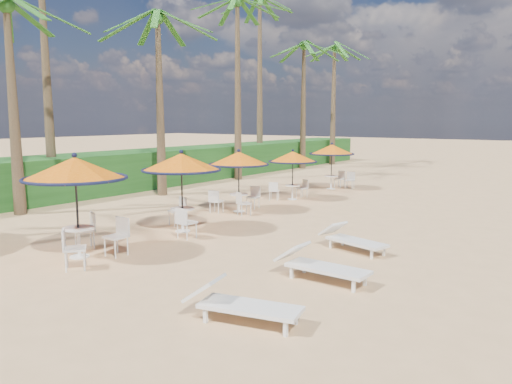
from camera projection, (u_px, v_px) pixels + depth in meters
ground at (235, 293)px, 9.75m from camera, size 160.00×160.00×0.00m
scrub_hedge at (161, 167)px, 26.24m from camera, size 3.00×40.00×1.80m
station_0 at (78, 181)px, 12.01m from camera, size 2.48×2.48×2.59m
station_1 at (181, 170)px, 14.82m from camera, size 2.38×2.38×2.48m
station_2 at (239, 166)px, 18.08m from camera, size 2.21×2.21×2.30m
station_3 at (292, 161)px, 20.89m from camera, size 2.04×2.06×2.13m
station_4 at (333, 154)px, 24.08m from camera, size 2.17×2.17×2.26m
lounger_near at (239, 302)px, 8.34m from camera, size 2.10×1.07×0.72m
lounger_mid at (319, 264)px, 10.51m from camera, size 2.07×0.69×0.74m
lounger_far at (351, 238)px, 12.89m from camera, size 1.99×1.07×0.68m
palm_1 at (7, 18)px, 16.87m from camera, size 5.00×5.00×7.46m
palm_3 at (158, 29)px, 21.33m from camera, size 5.00×5.00×7.92m
palm_4 at (237, 13)px, 26.96m from camera, size 5.00×5.00×9.91m
palm_5 at (260, 11)px, 31.99m from camera, size 5.00×5.00×11.19m
palm_6 at (304, 54)px, 33.41m from camera, size 5.00×5.00×8.48m
palm_7 at (334, 55)px, 36.55m from camera, size 5.00×5.00×8.79m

